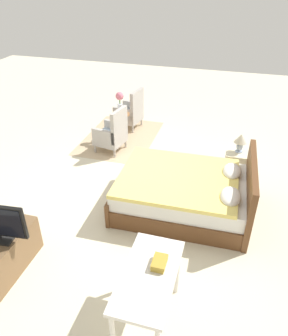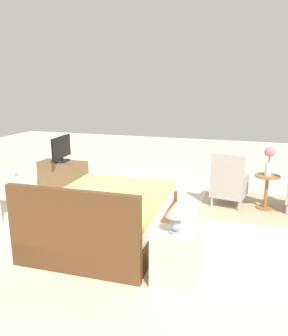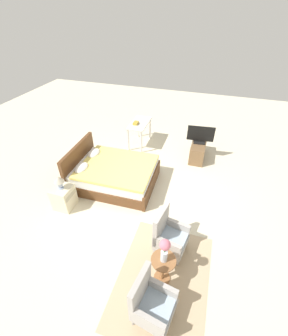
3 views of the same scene
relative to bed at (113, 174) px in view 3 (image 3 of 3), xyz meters
The scene contains 13 objects.
ground_plane 1.00m from the bed, 104.38° to the right, with size 16.00×16.00×0.00m, color beige.
floor_rug 2.77m from the bed, 138.75° to the right, with size 2.10×1.50×0.01m.
bed is the anchor object (origin of this frame).
armchair_by_window_left 3.18m from the bed, 146.47° to the right, with size 0.62×0.62×0.92m.
armchair_by_window_right 2.29m from the bed, 129.88° to the right, with size 0.63×0.63×0.92m.
side_table 2.74m from the bed, 139.09° to the right, with size 0.40×0.40×0.58m.
flower_vase 2.80m from the bed, 139.09° to the right, with size 0.17×0.17×0.48m.
nightstand 1.31m from the bed, 146.60° to the left, with size 0.44×0.41×0.55m.
table_lamp 1.39m from the bed, 146.57° to the left, with size 0.22×0.22×0.33m.
tv_stand 2.65m from the bed, 46.44° to the right, with size 0.96×0.40×0.51m.
tv_flatscreen 2.69m from the bed, 46.40° to the right, with size 0.23×0.75×0.51m.
vanity_desk 2.08m from the bed, ahead, with size 1.04×0.52×0.77m.
book_stack 1.99m from the bed, ahead, with size 0.21×0.14×0.07m.
Camera 3 is at (-3.77, -1.16, 3.82)m, focal length 24.00 mm.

